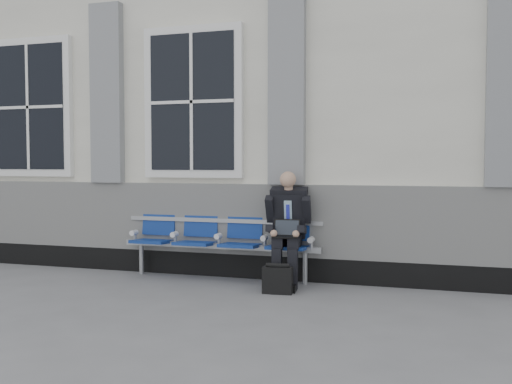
% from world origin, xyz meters
% --- Properties ---
extents(ground, '(70.00, 70.00, 0.00)m').
position_xyz_m(ground, '(0.00, 0.00, 0.00)').
color(ground, slate).
rests_on(ground, ground).
extents(station_building, '(14.40, 4.40, 4.49)m').
position_xyz_m(station_building, '(-0.02, 3.47, 2.22)').
color(station_building, white).
rests_on(station_building, ground).
extents(bench, '(2.60, 0.47, 0.91)m').
position_xyz_m(bench, '(0.77, 1.32, 0.55)').
color(bench, '#9EA0A3').
rests_on(bench, ground).
extents(businessman, '(0.56, 0.75, 1.37)m').
position_xyz_m(businessman, '(1.68, 1.19, 0.74)').
color(businessman, black).
rests_on(businessman, ground).
extents(briefcase, '(0.34, 0.16, 0.34)m').
position_xyz_m(briefcase, '(1.67, 0.73, 0.16)').
color(briefcase, black).
rests_on(briefcase, ground).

